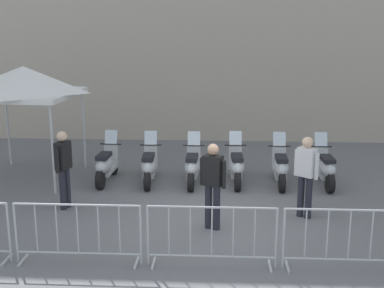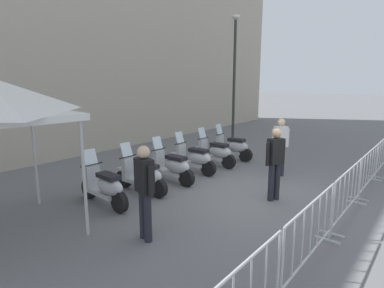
# 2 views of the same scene
# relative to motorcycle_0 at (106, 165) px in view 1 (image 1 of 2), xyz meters

# --- Properties ---
(ground_plane) EXTENTS (120.00, 120.00, 0.00)m
(ground_plane) POSITION_rel_motorcycle_0_xyz_m (2.92, -2.29, -0.45)
(ground_plane) COLOR slate
(motorcycle_0) EXTENTS (0.56, 1.72, 1.24)m
(motorcycle_0) POSITION_rel_motorcycle_0_xyz_m (0.00, 0.00, 0.00)
(motorcycle_0) COLOR black
(motorcycle_0) RESTS_ON ground
(motorcycle_1) EXTENTS (0.59, 1.72, 1.24)m
(motorcycle_1) POSITION_rel_motorcycle_0_xyz_m (1.10, 0.04, 0.00)
(motorcycle_1) COLOR black
(motorcycle_1) RESTS_ON ground
(motorcycle_2) EXTENTS (0.56, 1.73, 1.24)m
(motorcycle_2) POSITION_rel_motorcycle_0_xyz_m (2.19, 0.12, 0.00)
(motorcycle_2) COLOR black
(motorcycle_2) RESTS_ON ground
(motorcycle_3) EXTENTS (0.58, 1.73, 1.24)m
(motorcycle_3) POSITION_rel_motorcycle_0_xyz_m (3.28, 0.29, 0.00)
(motorcycle_3) COLOR black
(motorcycle_3) RESTS_ON ground
(motorcycle_4) EXTENTS (0.56, 1.72, 1.24)m
(motorcycle_4) POSITION_rel_motorcycle_0_xyz_m (4.37, 0.33, 0.00)
(motorcycle_4) COLOR black
(motorcycle_4) RESTS_ON ground
(motorcycle_5) EXTENTS (0.60, 1.72, 1.24)m
(motorcycle_5) POSITION_rel_motorcycle_0_xyz_m (5.47, 0.43, 0.00)
(motorcycle_5) COLOR black
(motorcycle_5) RESTS_ON ground
(barrier_segment_1) EXTENTS (2.16, 0.59, 1.07)m
(barrier_segment_1) POSITION_rel_motorcycle_0_xyz_m (0.82, -4.39, 0.07)
(barrier_segment_1) COLOR #B2B5B7
(barrier_segment_1) RESTS_ON ground
(barrier_segment_2) EXTENTS (2.16, 0.59, 1.07)m
(barrier_segment_2) POSITION_rel_motorcycle_0_xyz_m (3.06, -4.22, 0.07)
(barrier_segment_2) COLOR #B2B5B7
(barrier_segment_2) RESTS_ON ground
(barrier_segment_3) EXTENTS (2.16, 0.59, 1.07)m
(barrier_segment_3) POSITION_rel_motorcycle_0_xyz_m (5.30, -4.06, 0.07)
(barrier_segment_3) COLOR #B2B5B7
(barrier_segment_3) RESTS_ON ground
(officer_near_row_end) EXTENTS (0.47, 0.38, 1.73)m
(officer_near_row_end) POSITION_rel_motorcycle_0_xyz_m (4.79, -1.78, 0.53)
(officer_near_row_end) COLOR #23232D
(officer_near_row_end) RESTS_ON ground
(officer_mid_plaza) EXTENTS (0.29, 0.54, 1.73)m
(officer_mid_plaza) POSITION_rel_motorcycle_0_xyz_m (-0.36, -1.90, 0.53)
(officer_mid_plaza) COLOR #23232D
(officer_mid_plaza) RESTS_ON ground
(officer_by_barriers) EXTENTS (0.52, 0.33, 1.73)m
(officer_by_barriers) POSITION_rel_motorcycle_0_xyz_m (2.94, -2.62, 0.53)
(officer_by_barriers) COLOR #23232D
(officer_by_barriers) RESTS_ON ground
(canopy_tent) EXTENTS (2.46, 2.46, 2.91)m
(canopy_tent) POSITION_rel_motorcycle_0_xyz_m (-2.09, 0.15, 2.06)
(canopy_tent) COLOR silver
(canopy_tent) RESTS_ON ground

